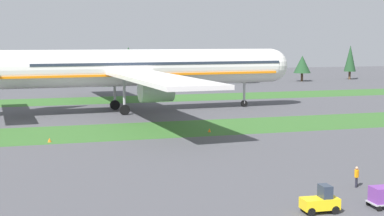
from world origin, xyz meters
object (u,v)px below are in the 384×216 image
(taxiway_marker_0, at_px, (209,130))
(taxiway_marker_1, at_px, (49,140))
(ground_crew_loader, at_px, (357,176))
(baggage_tug, at_px, (321,201))
(airliner, at_px, (132,68))

(taxiway_marker_0, height_order, taxiway_marker_1, taxiway_marker_1)
(ground_crew_loader, xyz_separation_m, taxiway_marker_1, (-23.34, 28.59, -0.69))
(ground_crew_loader, bearing_deg, baggage_tug, 169.31)
(baggage_tug, xyz_separation_m, ground_crew_loader, (6.31, 5.28, 0.13))
(baggage_tug, bearing_deg, taxiway_marker_1, 29.79)
(taxiway_marker_0, bearing_deg, taxiway_marker_1, -175.77)
(ground_crew_loader, height_order, taxiway_marker_0, ground_crew_loader)
(airliner, relative_size, ground_crew_loader, 41.68)
(taxiway_marker_0, bearing_deg, ground_crew_loader, -84.89)
(ground_crew_loader, bearing_deg, airliner, 48.32)
(taxiway_marker_1, bearing_deg, baggage_tug, -63.31)
(ground_crew_loader, bearing_deg, taxiway_marker_1, 78.64)
(baggage_tug, bearing_deg, ground_crew_loader, -47.01)
(ground_crew_loader, xyz_separation_m, taxiway_marker_0, (-2.69, 30.12, -0.70))
(airliner, relative_size, baggage_tug, 27.20)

